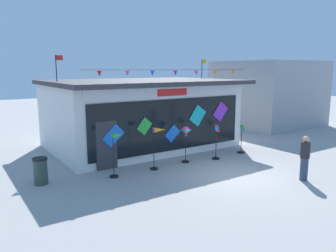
# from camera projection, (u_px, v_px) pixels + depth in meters

# --- Properties ---
(ground_plane) EXTENTS (80.00, 80.00, 0.00)m
(ground_plane) POSITION_uv_depth(u_px,v_px,m) (236.00, 176.00, 12.69)
(ground_plane) COLOR #9E9B99
(kite_shop_building) EXTENTS (9.39, 6.72, 4.70)m
(kite_shop_building) POSITION_uv_depth(u_px,v_px,m) (140.00, 113.00, 17.48)
(kite_shop_building) COLOR silver
(kite_shop_building) RESTS_ON ground_plane
(wind_spinner_far_left) EXTENTS (0.62, 0.34, 1.73)m
(wind_spinner_far_left) POSITION_uv_depth(u_px,v_px,m) (117.00, 145.00, 12.46)
(wind_spinner_far_left) COLOR black
(wind_spinner_far_left) RESTS_ON ground_plane
(wind_spinner_left) EXTENTS (0.72, 0.38, 1.75)m
(wind_spinner_left) POSITION_uv_depth(u_px,v_px,m) (158.00, 137.00, 13.44)
(wind_spinner_left) COLOR black
(wind_spinner_left) RESTS_ON ground_plane
(wind_spinner_center_left) EXTENTS (0.33, 0.33, 1.62)m
(wind_spinner_center_left) POSITION_uv_depth(u_px,v_px,m) (186.00, 135.00, 14.38)
(wind_spinner_center_left) COLOR black
(wind_spinner_center_left) RESTS_ON ground_plane
(wind_spinner_center_right) EXTENTS (0.38, 0.36, 1.63)m
(wind_spinner_center_right) POSITION_uv_depth(u_px,v_px,m) (217.00, 138.00, 14.92)
(wind_spinner_center_right) COLOR black
(wind_spinner_center_right) RESTS_ON ground_plane
(wind_spinner_right) EXTENTS (0.38, 0.38, 1.42)m
(wind_spinner_right) POSITION_uv_depth(u_px,v_px,m) (242.00, 139.00, 16.10)
(wind_spinner_right) COLOR black
(wind_spinner_right) RESTS_ON ground_plane
(person_mid_plaza) EXTENTS (0.34, 0.34, 1.68)m
(person_mid_plaza) POSITION_uv_depth(u_px,v_px,m) (305.00, 158.00, 12.09)
(person_mid_plaza) COLOR #333D56
(person_mid_plaza) RESTS_ON ground_plane
(trash_bin) EXTENTS (0.52, 0.52, 0.97)m
(trash_bin) POSITION_uv_depth(u_px,v_px,m) (41.00, 171.00, 11.75)
(trash_bin) COLOR #2D4238
(trash_bin) RESTS_ON ground_plane
(neighbour_building) EXTENTS (6.39, 6.07, 4.63)m
(neighbour_building) POSITION_uv_depth(u_px,v_px,m) (268.00, 93.00, 24.29)
(neighbour_building) COLOR #99999E
(neighbour_building) RESTS_ON ground_plane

